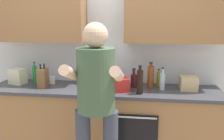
{
  "coord_description": "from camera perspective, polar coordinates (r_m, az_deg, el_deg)",
  "views": [
    {
      "loc": [
        0.48,
        -2.69,
        1.67
      ],
      "look_at": [
        0.13,
        -0.1,
        1.15
      ],
      "focal_mm": 37.04,
      "sensor_mm": 36.0,
      "label": 1
    }
  ],
  "objects": [
    {
      "name": "back_wall_unit",
      "position": [
        3.01,
        -1.53,
        7.94
      ],
      "size": [
        4.0,
        0.39,
        2.5
      ],
      "color": "silver",
      "rests_on": "ground"
    },
    {
      "name": "grocery_bag_bread",
      "position": [
        2.89,
        18.33,
        -3.1
      ],
      "size": [
        0.2,
        0.2,
        0.17
      ],
      "primitive_type": "cube",
      "rotation": [
        0.0,
        0.0,
        0.0
      ],
      "color": "tan",
      "rests_on": "counter"
    },
    {
      "name": "bottle_oil",
      "position": [
        2.97,
        11.4,
        -2.15
      ],
      "size": [
        0.05,
        0.05,
        0.22
      ],
      "color": "olive",
      "rests_on": "counter"
    },
    {
      "name": "grocery_bag_crisps",
      "position": [
        2.71,
        2.33,
        -3.56
      ],
      "size": [
        0.21,
        0.23,
        0.15
      ],
      "primitive_type": "cube",
      "rotation": [
        0.0,
        0.0,
        0.28
      ],
      "color": "red",
      "rests_on": "counter"
    },
    {
      "name": "cup_coffee",
      "position": [
        3.14,
        -14.57,
        -2.38
      ],
      "size": [
        0.08,
        0.08,
        0.1
      ],
      "primitive_type": "cylinder",
      "color": "white",
      "rests_on": "counter"
    },
    {
      "name": "bottle_soy",
      "position": [
        2.59,
        6.89,
        -2.8
      ],
      "size": [
        0.07,
        0.07,
        0.33
      ],
      "color": "black",
      "rests_on": "counter"
    },
    {
      "name": "knife_block",
      "position": [
        2.97,
        -16.69,
        -1.9
      ],
      "size": [
        0.1,
        0.14,
        0.3
      ],
      "color": "brown",
      "rests_on": "counter"
    },
    {
      "name": "bottle_juice",
      "position": [
        3.03,
        -6.95,
        -1.09
      ],
      "size": [
        0.08,
        0.08,
        0.3
      ],
      "color": "orange",
      "rests_on": "counter"
    },
    {
      "name": "bottle_wine",
      "position": [
        2.86,
        5.38,
        -2.5
      ],
      "size": [
        0.08,
        0.08,
        0.24
      ],
      "color": "#471419",
      "rests_on": "counter"
    },
    {
      "name": "grocery_bag_rice",
      "position": [
        3.26,
        -22.23,
        -1.47
      ],
      "size": [
        0.23,
        0.21,
        0.2
      ],
      "primitive_type": "cube",
      "rotation": [
        0.0,
        0.0,
        -0.28
      ],
      "color": "beige",
      "rests_on": "counter"
    },
    {
      "name": "mixing_bowl",
      "position": [
        2.8,
        -5.32,
        -3.82
      ],
      "size": [
        0.22,
        0.22,
        0.09
      ],
      "primitive_type": "cylinder",
      "color": "silver",
      "rests_on": "counter"
    },
    {
      "name": "person_standing",
      "position": [
        2.1,
        -3.93,
        -7.37
      ],
      "size": [
        0.49,
        0.45,
        1.69
      ],
      "color": "#383D4C",
      "rests_on": "ground"
    },
    {
      "name": "counter",
      "position": [
        2.99,
        -2.25,
        -12.81
      ],
      "size": [
        2.84,
        0.67,
        0.9
      ],
      "color": "olive",
      "rests_on": "ground"
    },
    {
      "name": "bottle_soda",
      "position": [
        3.22,
        -18.51,
        -0.98
      ],
      "size": [
        0.06,
        0.06,
        0.28
      ],
      "color": "#198C33",
      "rests_on": "counter"
    },
    {
      "name": "bottle_vinegar",
      "position": [
        2.82,
        9.51,
        -1.72
      ],
      "size": [
        0.08,
        0.08,
        0.32
      ],
      "color": "brown",
      "rests_on": "counter"
    },
    {
      "name": "bottle_water",
      "position": [
        2.8,
        12.33,
        -2.66
      ],
      "size": [
        0.06,
        0.06,
        0.27
      ],
      "color": "silver",
      "rests_on": "counter"
    }
  ]
}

